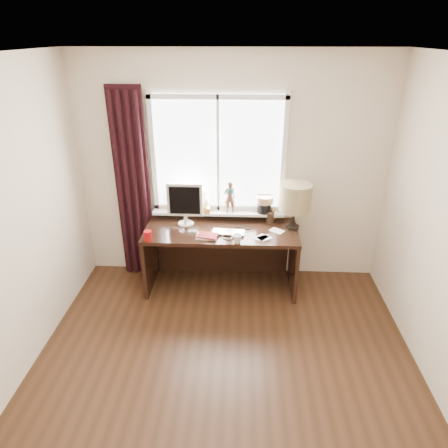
# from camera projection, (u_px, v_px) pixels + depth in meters

# --- Properties ---
(floor) EXTENTS (3.50, 4.00, 0.00)m
(floor) POSITION_uv_depth(u_px,v_px,m) (223.00, 399.00, 3.29)
(floor) COLOR #331E0F
(floor) RESTS_ON ground
(ceiling) EXTENTS (3.50, 4.00, 0.00)m
(ceiling) POSITION_uv_depth(u_px,v_px,m) (222.00, 59.00, 2.16)
(ceiling) COLOR white
(ceiling) RESTS_ON wall_back
(wall_back) EXTENTS (3.50, 0.00, 2.60)m
(wall_back) POSITION_uv_depth(u_px,v_px,m) (232.00, 172.00, 4.53)
(wall_back) COLOR beige
(wall_back) RESTS_ON ground
(laptop) EXTENTS (0.37, 0.25, 0.03)m
(laptop) POSITION_uv_depth(u_px,v_px,m) (229.00, 232.00, 4.34)
(laptop) COLOR silver
(laptop) RESTS_ON desk
(mug) EXTENTS (0.13, 0.13, 0.10)m
(mug) POSITION_uv_depth(u_px,v_px,m) (237.00, 238.00, 4.14)
(mug) COLOR white
(mug) RESTS_ON desk
(red_cup) EXTENTS (0.09, 0.09, 0.11)m
(red_cup) POSITION_uv_depth(u_px,v_px,m) (148.00, 236.00, 4.18)
(red_cup) COLOR #98090B
(red_cup) RESTS_ON desk
(window) EXTENTS (1.52, 0.20, 1.40)m
(window) POSITION_uv_depth(u_px,v_px,m) (220.00, 172.00, 4.48)
(window) COLOR white
(window) RESTS_ON ground
(curtain) EXTENTS (0.38, 0.09, 2.25)m
(curtain) POSITION_uv_depth(u_px,v_px,m) (133.00, 188.00, 4.57)
(curtain) COLOR black
(curtain) RESTS_ON floor
(desk) EXTENTS (1.70, 0.70, 0.75)m
(desk) POSITION_uv_depth(u_px,v_px,m) (222.00, 244.00, 4.63)
(desk) COLOR black
(desk) RESTS_ON floor
(monitor) EXTENTS (0.40, 0.18, 0.49)m
(monitor) POSITION_uv_depth(u_px,v_px,m) (185.00, 202.00, 4.44)
(monitor) COLOR beige
(monitor) RESTS_ON desk
(notebook_stack) EXTENTS (0.24, 0.19, 0.03)m
(notebook_stack) POSITION_uv_depth(u_px,v_px,m) (207.00, 236.00, 4.26)
(notebook_stack) COLOR beige
(notebook_stack) RESTS_ON desk
(brush_holder) EXTENTS (0.09, 0.09, 0.25)m
(brush_holder) POSITION_uv_depth(u_px,v_px,m) (270.00, 217.00, 4.58)
(brush_holder) COLOR black
(brush_holder) RESTS_ON desk
(icon_frame) EXTENTS (0.10, 0.04, 0.13)m
(icon_frame) POSITION_uv_depth(u_px,v_px,m) (271.00, 215.00, 4.64)
(icon_frame) COLOR gold
(icon_frame) RESTS_ON desk
(table_lamp) EXTENTS (0.35, 0.35, 0.52)m
(table_lamp) POSITION_uv_depth(u_px,v_px,m) (295.00, 198.00, 4.31)
(table_lamp) COLOR black
(table_lamp) RESTS_ON desk
(loose_papers) EXTENTS (0.36, 0.35, 0.00)m
(loose_papers) POSITION_uv_depth(u_px,v_px,m) (268.00, 235.00, 4.31)
(loose_papers) COLOR white
(loose_papers) RESTS_ON desk
(desk_cables) EXTENTS (0.35, 0.44, 0.01)m
(desk_cables) POSITION_uv_depth(u_px,v_px,m) (236.00, 231.00, 4.39)
(desk_cables) COLOR black
(desk_cables) RESTS_ON desk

